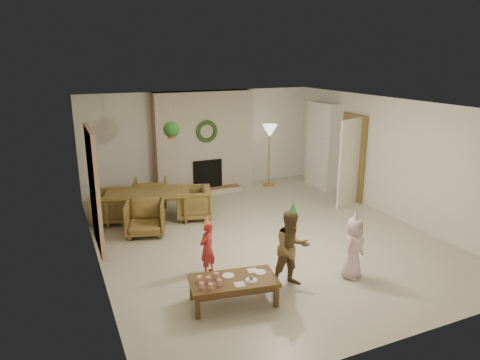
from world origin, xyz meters
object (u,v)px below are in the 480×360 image
dining_chair_left (111,206)px  child_pink (353,248)px  child_red (207,248)px  dining_chair_near (145,218)px  dining_chair_right (194,203)px  dining_table (148,206)px  coffee_table_top (233,281)px  child_plaid (292,249)px  dining_chair_far (150,194)px

dining_chair_left → child_pink: bearing=-125.4°
child_red → dining_chair_near: bearing=-108.2°
dining_chair_right → dining_chair_near: bearing=-51.3°
dining_table → child_pink: bearing=-41.1°
coffee_table_top → child_plaid: 1.01m
dining_chair_near → coffee_table_top: size_ratio=0.61×
dining_chair_far → dining_chair_right: bearing=141.3°
child_red → coffee_table_top: bearing=58.5°
dining_chair_left → dining_chair_right: (1.63, -0.48, 0.00)m
dining_chair_far → dining_chair_right: size_ratio=1.00×
dining_chair_right → child_pink: (1.46, -3.44, 0.15)m
coffee_table_top → child_plaid: bearing=14.8°
child_red → dining_chair_right: bearing=-136.9°
coffee_table_top → child_plaid: (0.97, 0.09, 0.25)m
dining_chair_far → dining_chair_right: (0.70, -0.99, 0.00)m
dining_chair_far → dining_chair_left: same height
dining_table → dining_chair_near: bearing=-90.0°
dining_chair_far → child_plaid: child_plaid is taller
child_red → dining_table: bearing=-116.7°
child_pink → dining_chair_left: bearing=101.6°
dining_chair_left → dining_chair_right: same height
dining_chair_far → child_pink: child_pink is taller
dining_table → child_pink: size_ratio=1.78×
dining_table → dining_chair_left: 0.76m
coffee_table_top → child_red: child_red is taller
dining_chair_right → coffee_table_top: size_ratio=0.61×
dining_chair_near → dining_chair_left: bearing=135.0°
dining_chair_left → dining_chair_far: bearing=-45.0°
coffee_table_top → child_plaid: size_ratio=1.01×
dining_chair_right → coffee_table_top: bearing=7.5°
dining_table → child_plaid: bearing=-52.9°
dining_chair_far → child_pink: 4.93m
dining_chair_far → child_red: (0.13, -3.43, 0.10)m
child_red → child_pink: bearing=119.8°
dining_chair_far → child_pink: bearing=132.2°
child_plaid → child_pink: 1.03m
dining_table → dining_chair_left: bearing=-180.0°
dining_chair_near → dining_chair_left: same height
dining_chair_near → child_plaid: bearing=-44.8°
dining_chair_right → child_plaid: child_plaid is taller
dining_table → dining_chair_far: (0.21, 0.73, 0.03)m
child_pink → dining_chair_right: bearing=86.3°
dining_table → child_red: child_red is taller
dining_chair_right → dining_table: bearing=-90.0°
dining_chair_left → coffee_table_top: 4.03m
coffee_table_top → child_pink: 1.99m
child_pink → child_red: bearing=127.0°
dining_chair_far → dining_chair_left: 1.07m
dining_chair_near → child_red: (0.55, -1.98, 0.10)m
dining_chair_near → child_pink: child_pink is taller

